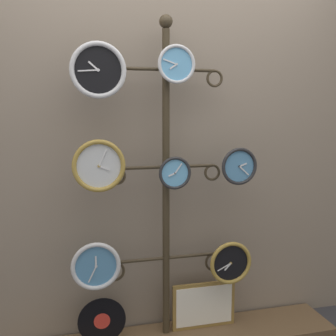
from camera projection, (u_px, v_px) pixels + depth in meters
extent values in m
cube|color=gray|center=(160.00, 122.00, 2.49)|extent=(4.40, 0.04, 2.80)
cylinder|color=#382D1E|center=(166.00, 192.00, 2.40)|extent=(0.04, 0.04, 1.92)
sphere|color=#382D1E|center=(166.00, 21.00, 2.26)|extent=(0.08, 0.08, 0.08)
cylinder|color=#382D1E|center=(140.00, 69.00, 2.26)|extent=(0.30, 0.02, 0.02)
torus|color=#382D1E|center=(114.00, 76.00, 2.23)|extent=(0.11, 0.02, 0.11)
cylinder|color=#382D1E|center=(191.00, 70.00, 2.33)|extent=(0.30, 0.02, 0.02)
torus|color=#382D1E|center=(215.00, 78.00, 2.38)|extent=(0.11, 0.02, 0.11)
cylinder|color=#382D1E|center=(142.00, 168.00, 2.34)|extent=(0.30, 0.02, 0.02)
torus|color=#382D1E|center=(117.00, 176.00, 2.31)|extent=(0.11, 0.02, 0.11)
cylinder|color=#382D1E|center=(189.00, 166.00, 2.41)|extent=(0.30, 0.02, 0.02)
torus|color=#382D1E|center=(212.00, 172.00, 2.46)|extent=(0.11, 0.02, 0.11)
cylinder|color=#382D1E|center=(141.00, 260.00, 2.42)|extent=(0.32, 0.02, 0.02)
torus|color=#382D1E|center=(115.00, 271.00, 2.39)|extent=(0.13, 0.02, 0.13)
cylinder|color=#382D1E|center=(191.00, 256.00, 2.50)|extent=(0.32, 0.02, 0.02)
torus|color=#382D1E|center=(214.00, 262.00, 2.54)|extent=(0.13, 0.02, 0.13)
cylinder|color=black|center=(98.00, 70.00, 2.11)|extent=(0.28, 0.02, 0.28)
torus|color=silver|center=(98.00, 70.00, 2.10)|extent=(0.30, 0.03, 0.30)
cylinder|color=silver|center=(98.00, 70.00, 2.10)|extent=(0.02, 0.01, 0.02)
cube|color=silver|center=(93.00, 66.00, 2.09)|extent=(0.06, 0.00, 0.05)
cube|color=silver|center=(88.00, 70.00, 2.08)|extent=(0.11, 0.00, 0.01)
cylinder|color=#60A8DB|center=(176.00, 64.00, 2.24)|extent=(0.20, 0.02, 0.20)
torus|color=silver|center=(177.00, 64.00, 2.22)|extent=(0.22, 0.02, 0.22)
cylinder|color=silver|center=(177.00, 64.00, 2.22)|extent=(0.01, 0.01, 0.01)
cube|color=silver|center=(173.00, 66.00, 2.22)|extent=(0.04, 0.00, 0.03)
cube|color=silver|center=(170.00, 62.00, 2.21)|extent=(0.08, 0.00, 0.03)
cylinder|color=silver|center=(99.00, 166.00, 2.19)|extent=(0.27, 0.02, 0.27)
torus|color=#A58438|center=(99.00, 166.00, 2.18)|extent=(0.30, 0.03, 0.30)
cylinder|color=#A58438|center=(99.00, 166.00, 2.18)|extent=(0.02, 0.01, 0.02)
cube|color=silver|center=(104.00, 168.00, 2.18)|extent=(0.06, 0.00, 0.03)
cube|color=silver|center=(103.00, 157.00, 2.17)|extent=(0.05, 0.00, 0.10)
cylinder|color=#60A8DB|center=(174.00, 173.00, 2.31)|extent=(0.18, 0.02, 0.18)
torus|color=#262628|center=(175.00, 173.00, 2.30)|extent=(0.20, 0.02, 0.20)
cylinder|color=#262628|center=(175.00, 173.00, 2.30)|extent=(0.01, 0.01, 0.01)
cube|color=silver|center=(172.00, 175.00, 2.30)|extent=(0.04, 0.00, 0.02)
cube|color=silver|center=(179.00, 168.00, 2.30)|extent=(0.05, 0.00, 0.06)
cylinder|color=#4C84B2|center=(238.00, 166.00, 2.39)|extent=(0.21, 0.02, 0.21)
torus|color=#262628|center=(239.00, 166.00, 2.37)|extent=(0.23, 0.02, 0.23)
cylinder|color=#262628|center=(239.00, 166.00, 2.37)|extent=(0.01, 0.01, 0.01)
cube|color=silver|center=(243.00, 165.00, 2.38)|extent=(0.05, 0.00, 0.03)
cube|color=silver|center=(244.00, 171.00, 2.38)|extent=(0.07, 0.00, 0.06)
cylinder|color=#4C84B2|center=(96.00, 266.00, 2.26)|extent=(0.26, 0.02, 0.26)
torus|color=silver|center=(96.00, 267.00, 2.24)|extent=(0.28, 0.03, 0.28)
cylinder|color=silver|center=(96.00, 267.00, 2.24)|extent=(0.02, 0.01, 0.02)
cube|color=silver|center=(96.00, 261.00, 2.24)|extent=(0.01, 0.00, 0.06)
cube|color=silver|center=(92.00, 275.00, 2.24)|extent=(0.05, 0.00, 0.09)
cylinder|color=black|center=(230.00, 262.00, 2.46)|extent=(0.25, 0.02, 0.25)
torus|color=#A58438|center=(231.00, 263.00, 2.45)|extent=(0.27, 0.02, 0.27)
cylinder|color=#A58438|center=(231.00, 263.00, 2.45)|extent=(0.01, 0.01, 0.01)
cube|color=silver|center=(228.00, 267.00, 2.45)|extent=(0.05, 0.00, 0.05)
cube|color=silver|center=(224.00, 267.00, 2.44)|extent=(0.09, 0.00, 0.05)
cylinder|color=black|center=(102.00, 321.00, 2.38)|extent=(0.29, 0.01, 0.29)
cylinder|color=red|center=(102.00, 321.00, 2.38)|extent=(0.10, 0.00, 0.10)
cube|color=olive|center=(204.00, 305.00, 2.57)|extent=(0.42, 0.02, 0.30)
cube|color=white|center=(204.00, 306.00, 2.56)|extent=(0.38, 0.00, 0.26)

